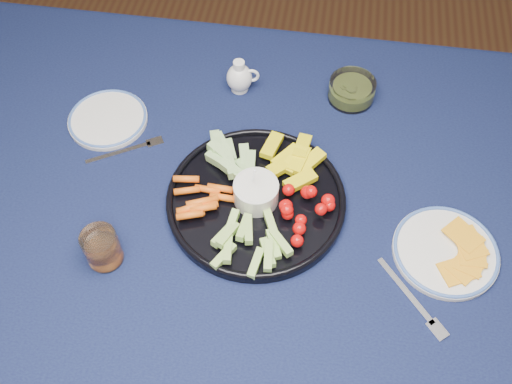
# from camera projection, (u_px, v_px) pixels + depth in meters

# --- Properties ---
(dining_table) EXTENTS (1.67, 1.07, 0.75)m
(dining_table) POSITION_uv_depth(u_px,v_px,m) (250.00, 231.00, 1.18)
(dining_table) COLOR #4E311A
(dining_table) RESTS_ON ground
(crudite_platter) EXTENTS (0.35, 0.35, 0.11)m
(crudite_platter) POSITION_uv_depth(u_px,v_px,m) (255.00, 197.00, 1.10)
(crudite_platter) COLOR black
(crudite_platter) RESTS_ON dining_table
(creamer_pitcher) EXTENTS (0.07, 0.06, 0.08)m
(creamer_pitcher) POSITION_uv_depth(u_px,v_px,m) (240.00, 78.00, 1.27)
(creamer_pitcher) COLOR white
(creamer_pitcher) RESTS_ON dining_table
(pickle_bowl) EXTENTS (0.10, 0.10, 0.05)m
(pickle_bowl) POSITION_uv_depth(u_px,v_px,m) (352.00, 91.00, 1.26)
(pickle_bowl) COLOR white
(pickle_bowl) RESTS_ON dining_table
(cheese_plate) EXTENTS (0.19, 0.19, 0.02)m
(cheese_plate) POSITION_uv_depth(u_px,v_px,m) (446.00, 251.00, 1.05)
(cheese_plate) COLOR white
(cheese_plate) RESTS_ON dining_table
(juice_tumbler) EXTENTS (0.06, 0.06, 0.08)m
(juice_tumbler) POSITION_uv_depth(u_px,v_px,m) (103.00, 249.00, 1.02)
(juice_tumbler) COLOR white
(juice_tumbler) RESTS_ON dining_table
(fork_left) EXTENTS (0.15, 0.10, 0.00)m
(fork_left) POSITION_uv_depth(u_px,v_px,m) (131.00, 149.00, 1.19)
(fork_left) COLOR white
(fork_left) RESTS_ON dining_table
(fork_right) EXTENTS (0.13, 0.15, 0.00)m
(fork_right) POSITION_uv_depth(u_px,v_px,m) (416.00, 304.00, 0.99)
(fork_right) COLOR white
(fork_right) RESTS_ON dining_table
(side_plate_extra) EXTENTS (0.17, 0.17, 0.01)m
(side_plate_extra) POSITION_uv_depth(u_px,v_px,m) (108.00, 119.00, 1.23)
(side_plate_extra) COLOR white
(side_plate_extra) RESTS_ON dining_table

